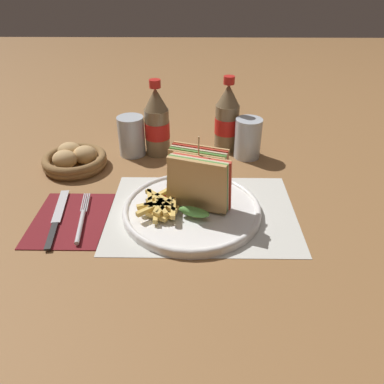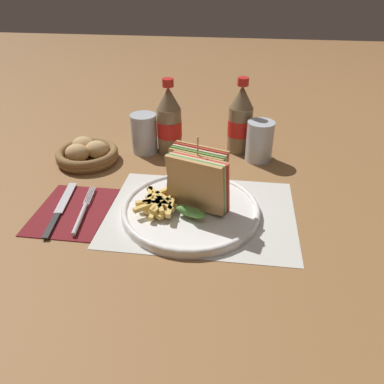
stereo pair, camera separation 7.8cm
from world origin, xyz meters
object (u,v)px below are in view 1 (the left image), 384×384
at_px(knife, 57,218).
at_px(plate_main, 192,209).
at_px(fork, 81,221).
at_px(coke_bottle_near, 157,123).
at_px(coke_bottle_far, 227,119).
at_px(club_sandwich, 198,181).
at_px(glass_near, 248,141).
at_px(glass_far, 132,139).
at_px(bread_basket, 75,160).

bearing_deg(knife, plate_main, -2.09).
bearing_deg(knife, fork, -22.54).
relative_size(plate_main, coke_bottle_near, 1.43).
bearing_deg(plate_main, knife, -174.18).
distance_m(coke_bottle_near, coke_bottle_far, 0.19).
distance_m(club_sandwich, glass_near, 0.29).
bearing_deg(glass_near, glass_far, 178.04).
xyz_separation_m(plate_main, glass_near, (0.14, 0.27, 0.04)).
xyz_separation_m(club_sandwich, coke_bottle_near, (-0.11, 0.28, 0.01)).
bearing_deg(coke_bottle_near, knife, -119.83).
bearing_deg(club_sandwich, coke_bottle_near, 111.18).
distance_m(plate_main, club_sandwich, 0.07).
bearing_deg(bread_basket, coke_bottle_near, 22.54).
relative_size(coke_bottle_far, glass_near, 1.90).
xyz_separation_m(coke_bottle_near, glass_far, (-0.07, -0.01, -0.04)).
height_order(knife, glass_far, glass_far).
height_order(coke_bottle_near, glass_far, coke_bottle_near).
relative_size(fork, glass_near, 1.64).
distance_m(fork, coke_bottle_far, 0.48).
relative_size(plate_main, bread_basket, 1.80).
height_order(fork, coke_bottle_near, coke_bottle_near).
bearing_deg(knife, coke_bottle_near, 52.26).
xyz_separation_m(fork, knife, (-0.05, 0.01, -0.00)).
bearing_deg(plate_main, glass_near, 61.82).
bearing_deg(coke_bottle_near, glass_near, -3.95).
bearing_deg(glass_near, coke_bottle_far, 136.25).
xyz_separation_m(knife, glass_far, (0.11, 0.30, 0.04)).
distance_m(coke_bottle_near, bread_basket, 0.23).
bearing_deg(coke_bottle_near, coke_bottle_far, 10.36).
xyz_separation_m(coke_bottle_near, bread_basket, (-0.20, -0.08, -0.06)).
distance_m(plate_main, fork, 0.22).
bearing_deg(glass_far, bread_basket, -149.77).
distance_m(coke_bottle_near, glass_far, 0.08).
distance_m(coke_bottle_near, glass_near, 0.24).
height_order(glass_near, glass_far, same).
distance_m(coke_bottle_far, glass_far, 0.26).
bearing_deg(plate_main, club_sandwich, 20.54).
bearing_deg(glass_far, coke_bottle_near, 4.92).
bearing_deg(fork, club_sandwich, 3.45).
bearing_deg(fork, coke_bottle_far, 41.28).
bearing_deg(knife, glass_far, 62.33).
relative_size(fork, bread_basket, 1.08).
xyz_separation_m(fork, bread_basket, (-0.08, 0.24, 0.01)).
bearing_deg(coke_bottle_near, bread_basket, -157.46).
xyz_separation_m(coke_bottle_near, glass_near, (0.24, -0.02, -0.04)).
distance_m(fork, glass_near, 0.48).
relative_size(plate_main, knife, 1.41).
bearing_deg(bread_basket, coke_bottle_far, 16.93).
relative_size(plate_main, glass_near, 2.72).
bearing_deg(fork, glass_far, 72.21).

